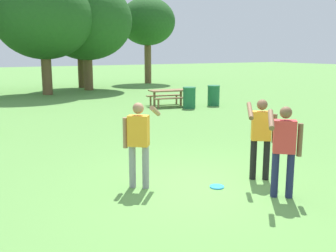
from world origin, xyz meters
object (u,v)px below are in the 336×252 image
Objects in this scene: picnic_table_far at (168,94)px; trash_can_beside_table at (189,98)px; tree_slender_mid at (86,21)px; person_catcher at (139,138)px; person_bystander at (261,133)px; frisbee at (217,187)px; person_thrower at (284,145)px; tree_far_right at (44,18)px; trash_can_further_along at (214,95)px; tree_back_right at (147,22)px; tree_back_left at (80,29)px.

trash_can_beside_table is (0.51, -1.06, -0.08)m from picnic_table_far.
picnic_table_far is 0.28× the size of tree_slender_mid.
tree_slender_mid reaches higher than person_catcher.
person_bystander is 5.93× the size of frisbee.
person_bystander is (0.34, 0.96, 0.00)m from person_thrower.
tree_far_right is at bearing 90.09° from person_bystander.
picnic_table_far is 2.18m from trash_can_further_along.
tree_slender_mid is at bearing 80.84° from person_thrower.
trash_can_further_along is (1.48, 0.18, 0.00)m from trash_can_beside_table.
tree_far_right is at bearing 82.47° from person_catcher.
person_catcher is 0.24× the size of tree_far_right.
tree_back_right reaches higher than person_thrower.
tree_far_right is (1.01, 18.11, 4.40)m from frisbee.
trash_can_beside_table is 0.14× the size of tree_slender_mid.
picnic_table_far is at bearing 70.23° from person_thrower.
picnic_table_far is 1.99× the size of trash_can_beside_table.
person_catcher is 17.85m from tree_far_right.
person_catcher reaches higher than trash_can_beside_table.
picnic_table_far is (3.70, 10.29, -0.40)m from person_bystander.
tree_far_right reaches higher than person_bystander.
person_catcher is at bearing -127.72° from trash_can_beside_table.
trash_can_further_along is at bearing 59.79° from person_thrower.
frisbee is at bearing -119.71° from trash_can_beside_table.
tree_back_left is (3.15, 3.32, -0.40)m from tree_far_right.
tree_slender_mid is at bearing 78.42° from frisbee.
person_thrower is at bearing -41.28° from person_catcher.
frisbee is at bearing -113.71° from tree_back_right.
tree_back_left is (3.12, 21.46, 3.05)m from person_bystander.
trash_can_further_along is (6.72, 9.37, 0.47)m from frisbee.
person_catcher is at bearing -105.72° from tree_slender_mid.
trash_can_beside_table is 12.78m from tree_back_left.
trash_can_further_along is at bearing -56.83° from tree_far_right.
trash_can_further_along is 11.25m from tree_slender_mid.
tree_back_right is (8.90, 4.44, 0.31)m from tree_far_right.
trash_can_beside_table is 11.15m from tree_slender_mid.
person_thrower is 12.00m from trash_can_further_along.
person_thrower is at bearing -111.37° from tree_back_right.
person_catcher reaches higher than frisbee.
tree_back_left reaches higher than person_bystander.
picnic_table_far reaches higher than frisbee.
tree_back_right is at bearing 26.99° from tree_slender_mid.
person_catcher is at bearing -104.76° from tree_back_left.
tree_far_right is at bearing 115.40° from trash_can_beside_table.
tree_back_left reaches higher than person_catcher.
frisbee is 0.14× the size of picnic_table_far.
tree_back_right reaches higher than frisbee.
person_catcher is 11.78m from trash_can_further_along.
tree_slender_mid reaches higher than tree_back_left.
frisbee is 20.43m from tree_slender_mid.
frisbee is 10.59m from trash_can_beside_table.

